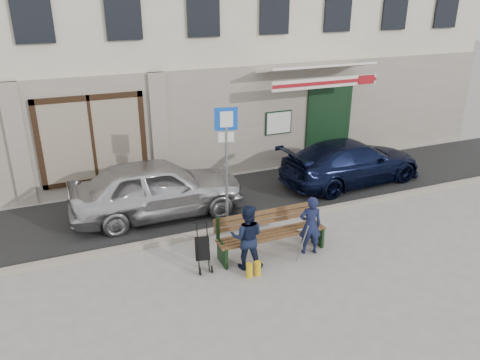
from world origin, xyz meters
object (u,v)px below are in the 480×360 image
bench (270,234)px  woman (247,237)px  parking_sign (226,147)px  car_navy (352,162)px  car_silver (157,188)px  man (310,225)px  stroller (202,250)px

bench → woman: woman is taller
parking_sign → car_navy: bearing=26.2°
car_silver → car_navy: (5.68, -0.03, -0.10)m
car_navy → bench: 4.76m
bench → man: (0.80, -0.31, 0.20)m
car_silver → stroller: 2.79m
car_navy → bench: car_navy is taller
car_silver → car_navy: size_ratio=0.98×
car_navy → car_silver: bearing=85.4°
man → woman: size_ratio=0.95×
car_silver → bench: (1.75, -2.72, -0.27)m
parking_sign → car_silver: bearing=157.2°
stroller → man: bearing=6.2°
bench → man: bearing=-21.3°
stroller → woman: bearing=-5.0°
bench → stroller: (-1.50, -0.04, -0.02)m
car_navy → parking_sign: 4.54m
bench → man: man is taller
car_navy → man: man is taller
car_silver → parking_sign: size_ratio=1.50×
man → parking_sign: bearing=-45.8°
car_navy → parking_sign: (-4.24, -1.00, 1.29)m
bench → man: 0.88m
parking_sign → woman: size_ratio=2.06×
man → car_silver: bearing=-34.8°
car_navy → man: size_ratio=3.30×
woman → man: bearing=-153.9°
man → car_navy: bearing=-121.0°
parking_sign → stroller: (-1.19, -1.73, -1.48)m
parking_sign → stroller: 2.57m
man → woman: bearing=15.4°
woman → bench: bearing=-128.4°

